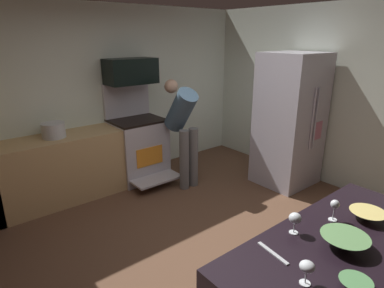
# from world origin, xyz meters

# --- Properties ---
(ground_plane) EXTENTS (5.20, 4.80, 0.02)m
(ground_plane) POSITION_xyz_m (0.00, 0.00, -0.01)
(ground_plane) COLOR brown
(wall_back) EXTENTS (5.20, 0.12, 2.60)m
(wall_back) POSITION_xyz_m (0.00, 2.34, 1.30)
(wall_back) COLOR silver
(wall_back) RESTS_ON ground
(wall_right) EXTENTS (0.12, 4.80, 2.60)m
(wall_right) POSITION_xyz_m (2.54, 0.00, 1.30)
(wall_right) COLOR silver
(wall_right) RESTS_ON ground
(lower_cabinet_run) EXTENTS (2.40, 0.60, 0.90)m
(lower_cabinet_run) POSITION_xyz_m (-0.90, 1.98, 0.45)
(lower_cabinet_run) COLOR tan
(lower_cabinet_run) RESTS_ON ground
(oven_range) EXTENTS (0.76, 0.98, 1.47)m
(oven_range) POSITION_xyz_m (0.36, 1.97, 0.51)
(oven_range) COLOR #BEB9C0
(oven_range) RESTS_ON ground
(microwave) EXTENTS (0.74, 0.38, 0.37)m
(microwave) POSITION_xyz_m (0.36, 2.06, 1.66)
(microwave) COLOR black
(microwave) RESTS_ON oven_range
(refrigerator) EXTENTS (0.82, 0.77, 1.94)m
(refrigerator) POSITION_xyz_m (2.03, 0.42, 0.97)
(refrigerator) COLOR #BAB5C2
(refrigerator) RESTS_ON ground
(person_cook) EXTENTS (0.31, 0.63, 1.55)m
(person_cook) POSITION_xyz_m (0.76, 1.34, 0.92)
(person_cook) COLOR slate
(person_cook) RESTS_ON ground
(mixing_bowl_large) EXTENTS (0.29, 0.29, 0.08)m
(mixing_bowl_large) POSITION_xyz_m (-0.18, -1.52, 0.94)
(mixing_bowl_large) COLOR #639357
(mixing_bowl_large) RESTS_ON counter_island
(mixing_bowl_small) EXTENTS (0.25, 0.25, 0.07)m
(mixing_bowl_small) POSITION_xyz_m (0.27, -1.47, 0.93)
(mixing_bowl_small) COLOR #E4CD71
(mixing_bowl_small) RESTS_ON counter_island
(mixing_bowl_prep) EXTENTS (0.17, 0.17, 0.05)m
(mixing_bowl_prep) POSITION_xyz_m (-0.47, -1.73, 0.92)
(mixing_bowl_prep) COLOR #579156
(mixing_bowl_prep) RESTS_ON counter_island
(wine_glass_near) EXTENTS (0.08, 0.08, 0.15)m
(wine_glass_near) POSITION_xyz_m (-0.29, -1.23, 1.01)
(wine_glass_near) COLOR silver
(wine_glass_near) RESTS_ON counter_island
(wine_glass_mid) EXTENTS (0.08, 0.08, 0.14)m
(wine_glass_mid) POSITION_xyz_m (-0.64, -1.55, 1.00)
(wine_glass_mid) COLOR silver
(wine_glass_mid) RESTS_ON counter_island
(wine_glass_far) EXTENTS (0.06, 0.06, 0.16)m
(wine_glass_far) POSITION_xyz_m (0.07, -1.32, 1.02)
(wine_glass_far) COLOR silver
(wine_glass_far) RESTS_ON counter_island
(knife_chef) EXTENTS (0.06, 0.25, 0.01)m
(knife_chef) POSITION_xyz_m (-0.57, -1.28, 0.90)
(knife_chef) COLOR #B7BABF
(knife_chef) RESTS_ON counter_island
(stock_pot) EXTENTS (0.29, 0.29, 0.20)m
(stock_pot) POSITION_xyz_m (-0.85, 1.98, 1.00)
(stock_pot) COLOR silver
(stock_pot) RESTS_ON lower_cabinet_run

